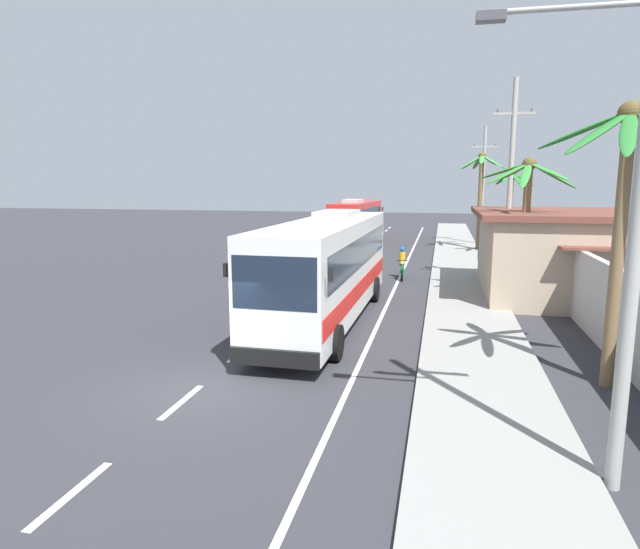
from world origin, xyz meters
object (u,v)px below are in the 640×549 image
palm_nearest (511,195)px  utility_pole_nearest (638,154)px  palm_third (481,182)px  motorcycle_beside_bus (402,266)px  palm_second (527,198)px  pedestrian_near_kerb (481,259)px  palm_fourth (624,183)px  coach_bus_foreground (328,265)px  utility_pole_far (483,184)px  utility_pole_mid (510,182)px  coach_bus_far_lane (356,219)px

palm_nearest → utility_pole_nearest: bearing=-93.1°
palm_third → motorcycle_beside_bus: bearing=-109.4°
palm_second → pedestrian_near_kerb: bearing=102.5°
pedestrian_near_kerb → palm_third: palm_third is taller
palm_second → palm_third: size_ratio=0.84×
palm_second → palm_fourth: bearing=-85.8°
motorcycle_beside_bus → utility_pole_nearest: utility_pole_nearest is taller
motorcycle_beside_bus → palm_third: 14.53m
coach_bus_foreground → pedestrian_near_kerb: 12.40m
pedestrian_near_kerb → palm_nearest: 9.78m
pedestrian_near_kerb → utility_pole_far: bearing=66.8°
utility_pole_mid → utility_pole_nearest: bearing=-90.8°
coach_bus_far_lane → palm_nearest: 14.48m
coach_bus_far_lane → utility_pole_mid: utility_pole_mid is taller
palm_fourth → motorcycle_beside_bus: bearing=113.1°
coach_bus_far_lane → palm_nearest: palm_nearest is taller
coach_bus_far_lane → palm_nearest: (11.71, -8.20, 2.31)m
coach_bus_far_lane → palm_fourth: bearing=-70.8°
coach_bus_far_lane → pedestrian_near_kerb: 19.57m
pedestrian_near_kerb → palm_fourth: bearing=-102.3°
palm_fourth → palm_third: bearing=93.0°
utility_pole_nearest → palm_third: bearing=90.3°
utility_pole_mid → palm_second: 3.40m
utility_pole_mid → utility_pole_far: utility_pole_mid is taller
utility_pole_mid → palm_second: size_ratio=1.62×
utility_pole_far → palm_second: (0.34, -21.32, -0.46)m
utility_pole_nearest → utility_pole_far: bearing=89.7°
coach_bus_far_lane → palm_second: (10.68, -22.94, 2.49)m
palm_third → coach_bus_foreground: bearing=-106.2°
utility_pole_mid → palm_third: utility_pole_mid is taller
pedestrian_near_kerb → utility_pole_far: utility_pole_far is taller
motorcycle_beside_bus → utility_pole_far: bearing=73.6°
utility_pole_mid → motorcycle_beside_bus: bearing=167.6°
motorcycle_beside_bus → palm_nearest: bearing=58.4°
motorcycle_beside_bus → utility_pole_mid: (5.01, -1.10, 4.34)m
utility_pole_nearest → palm_fourth: bearing=75.4°
coach_bus_foreground → palm_second: 9.14m
coach_bus_far_lane → motorcycle_beside_bus: (5.36, -18.51, -1.19)m
coach_bus_far_lane → motorcycle_beside_bus: 19.31m
palm_second → coach_bus_far_lane: bearing=115.0°
coach_bus_foreground → palm_second: bearing=34.5°
motorcycle_beside_bus → palm_nearest: palm_nearest is taller
motorcycle_beside_bus → pedestrian_near_kerb: pedestrian_near_kerb is taller
coach_bus_far_lane → utility_pole_mid: (10.37, -19.62, 3.15)m
coach_bus_foreground → pedestrian_near_kerb: (5.99, 10.80, -1.05)m
utility_pole_far → palm_second: bearing=-89.1°
utility_pole_nearest → motorcycle_beside_bus: bearing=104.0°
pedestrian_near_kerb → coach_bus_foreground: bearing=-138.7°
coach_bus_foreground → coach_bus_far_lane: 28.16m
pedestrian_near_kerb → utility_pole_far: size_ratio=0.17×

